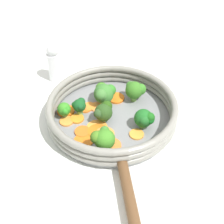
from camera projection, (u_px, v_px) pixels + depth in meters
name	position (u px, v px, depth m)	size (l,w,h in m)	color
ground_plane	(112.00, 120.00, 0.70)	(4.00, 4.00, 0.00)	white
skillet	(112.00, 119.00, 0.70)	(0.27, 0.27, 0.01)	gray
skillet_rim_wall	(112.00, 109.00, 0.68)	(0.28, 0.28, 0.05)	gray
skillet_handle	(131.00, 207.00, 0.52)	(0.02, 0.02, 0.19)	brown
skillet_rivet_left	(108.00, 161.00, 0.59)	(0.01, 0.01, 0.01)	gray
skillet_rivet_right	(134.00, 159.00, 0.60)	(0.01, 0.01, 0.01)	gray
carrot_slice_0	(97.00, 127.00, 0.67)	(0.04, 0.04, 0.00)	#F9993A
carrot_slice_1	(110.00, 146.00, 0.63)	(0.05, 0.05, 0.00)	orange
carrot_slice_2	(97.00, 107.00, 0.71)	(0.03, 0.03, 0.00)	#ED8E40
carrot_slice_3	(85.00, 108.00, 0.71)	(0.03, 0.03, 0.00)	orange
carrot_slice_4	(100.00, 133.00, 0.65)	(0.04, 0.04, 0.00)	orange
carrot_slice_5	(116.00, 98.00, 0.74)	(0.04, 0.04, 0.01)	orange
carrot_slice_6	(66.00, 111.00, 0.70)	(0.04, 0.04, 0.01)	orange
carrot_slice_7	(137.00, 134.00, 0.65)	(0.03, 0.03, 0.00)	orange
carrot_slice_8	(67.00, 121.00, 0.68)	(0.03, 0.03, 0.00)	#F9933C
carrot_slice_9	(90.00, 106.00, 0.72)	(0.03, 0.03, 0.00)	orange
carrot_slice_10	(105.00, 134.00, 0.65)	(0.04, 0.04, 0.01)	#F58E3E
carrot_slice_11	(77.00, 119.00, 0.68)	(0.03, 0.03, 0.00)	orange
carrot_slice_12	(82.00, 132.00, 0.66)	(0.03, 0.03, 0.00)	orange
carrot_slice_13	(84.00, 141.00, 0.64)	(0.04, 0.04, 0.00)	orange
broccoli_floret_0	(145.00, 119.00, 0.65)	(0.04, 0.04, 0.05)	#6D8B52
broccoli_floret_1	(103.00, 138.00, 0.60)	(0.04, 0.05, 0.05)	#89B665
broccoli_floret_2	(65.00, 110.00, 0.67)	(0.03, 0.03, 0.04)	#62884E
broccoli_floret_3	(104.00, 93.00, 0.71)	(0.06, 0.05, 0.05)	#8AAC6F
broccoli_floret_4	(104.00, 112.00, 0.67)	(0.05, 0.04, 0.04)	#81AE6C
broccoli_floret_5	(79.00, 105.00, 0.68)	(0.03, 0.03, 0.04)	#7DAB5F
broccoli_floret_6	(135.00, 90.00, 0.72)	(0.04, 0.05, 0.05)	#78A74D
salt_shaker	(54.00, 63.00, 0.78)	(0.03, 0.03, 0.10)	white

